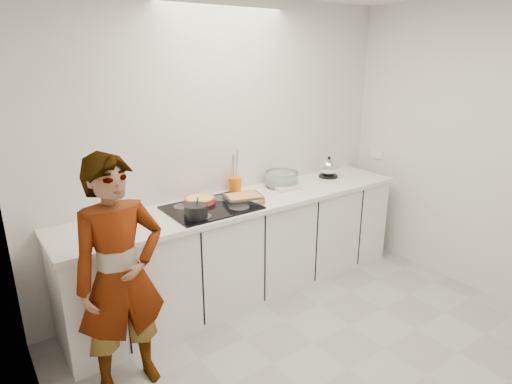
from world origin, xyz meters
TOP-DOWN VIEW (x-y plane):
  - floor at (0.00, 0.00)m, footprint 3.60×3.20m
  - wall_back at (0.00, 1.60)m, footprint 3.60×0.00m
  - wall_left at (-1.80, 0.00)m, footprint 0.00×3.20m
  - wall_right at (1.80, 0.02)m, footprint 0.02×3.20m
  - base_cabinets at (0.00, 1.28)m, footprint 3.20×0.58m
  - countertop at (0.00, 1.28)m, footprint 3.24×0.64m
  - hob at (-0.35, 1.26)m, footprint 0.72×0.54m
  - tart_dish at (-0.38, 1.41)m, footprint 0.34×0.34m
  - saucepan at (-0.57, 1.12)m, footprint 0.22×0.22m
  - baking_dish at (-0.07, 1.21)m, footprint 0.35×0.30m
  - mixing_bowl at (0.51, 1.41)m, footprint 0.39×0.39m
  - tea_towel at (0.49, 1.32)m, footprint 0.25×0.19m
  - kettle at (1.10, 1.38)m, footprint 0.23×0.23m
  - utensil_crock at (0.04, 1.51)m, footprint 0.14×0.14m
  - cook at (-1.28, 0.78)m, footprint 0.59×0.39m

SIDE VIEW (x-z plane):
  - floor at x=0.00m, z-range 0.00..0.00m
  - base_cabinets at x=0.00m, z-range 0.00..0.87m
  - cook at x=-1.28m, z-range 0.00..1.58m
  - countertop at x=0.00m, z-range 0.87..0.91m
  - hob at x=-0.35m, z-range 0.91..0.92m
  - tea_towel at x=0.49m, z-range 0.91..0.95m
  - tart_dish at x=-0.38m, z-range 0.93..0.97m
  - baking_dish at x=-0.07m, z-range 0.93..0.99m
  - saucepan at x=-0.57m, z-range 0.89..1.06m
  - mixing_bowl at x=0.51m, z-range 0.90..1.05m
  - utensil_crock at x=0.04m, z-range 0.91..1.05m
  - kettle at x=1.10m, z-range 0.89..1.11m
  - wall_right at x=1.80m, z-range 0.00..2.60m
  - wall_back at x=0.00m, z-range 0.00..2.60m
  - wall_left at x=-1.80m, z-range 0.00..2.60m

